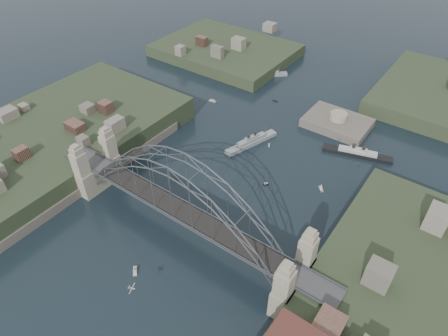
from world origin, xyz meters
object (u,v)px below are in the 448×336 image
(naval_cruiser_near, at_px, (251,142))
(naval_cruiser_far, at_px, (268,74))
(bridge, at_px, (180,200))
(ocean_liner, at_px, (357,153))
(fort_island, at_px, (336,127))

(naval_cruiser_near, bearing_deg, naval_cruiser_far, 114.92)
(bridge, xyz_separation_m, ocean_liner, (24.24, 58.02, -11.48))
(bridge, xyz_separation_m, naval_cruiser_near, (-6.80, 43.03, -11.38))
(ocean_liner, bearing_deg, fort_island, 135.62)
(naval_cruiser_far, bearing_deg, ocean_liner, -30.32)
(naval_cruiser_near, distance_m, naval_cruiser_far, 50.19)
(bridge, height_order, naval_cruiser_near, bridge)
(naval_cruiser_far, relative_size, ocean_liner, 0.64)
(ocean_liner, bearing_deg, naval_cruiser_near, -154.22)
(fort_island, relative_size, naval_cruiser_near, 1.09)
(bridge, relative_size, naval_cruiser_far, 5.93)
(naval_cruiser_near, relative_size, ocean_liner, 0.92)
(fort_island, height_order, naval_cruiser_near, naval_cruiser_near)
(naval_cruiser_near, height_order, naval_cruiser_far, naval_cruiser_near)
(bridge, bearing_deg, naval_cruiser_near, 98.98)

